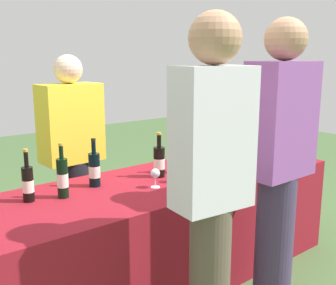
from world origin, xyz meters
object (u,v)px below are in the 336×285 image
at_px(wine_bottle_2, 94,169).
at_px(ice_bucket, 260,146).
at_px(server_pouring, 72,154).
at_px(guest_1, 279,161).
at_px(wine_bottle_5, 220,143).
at_px(wine_glass_3, 257,150).
at_px(wine_bottle_0, 28,183).
at_px(guest_0, 212,185).
at_px(wine_bottle_4, 177,158).
at_px(wine_glass_0, 155,174).
at_px(wine_glass_1, 178,169).
at_px(wine_bottle_3, 159,161).
at_px(wine_bottle_1, 63,178).
at_px(wine_glass_2, 200,167).

distance_m(wine_bottle_2, ice_bucket, 1.42).
bearing_deg(server_pouring, guest_1, 111.38).
relative_size(wine_bottle_5, wine_glass_3, 2.34).
relative_size(wine_bottle_0, server_pouring, 0.20).
bearing_deg(ice_bucket, guest_0, -149.67).
relative_size(wine_bottle_0, wine_bottle_4, 1.01).
bearing_deg(wine_glass_0, wine_glass_1, -1.71).
distance_m(wine_bottle_5, wine_glass_0, 0.96).
distance_m(wine_glass_0, guest_1, 0.76).
bearing_deg(wine_bottle_5, server_pouring, 156.77).
bearing_deg(wine_bottle_0, wine_glass_0, -19.66).
bearing_deg(wine_bottle_3, wine_glass_1, -83.13).
xyz_separation_m(wine_bottle_4, guest_0, (-0.54, -0.89, 0.13)).
bearing_deg(wine_bottle_0, wine_bottle_3, -5.34).
bearing_deg(server_pouring, wine_glass_0, 101.08).
height_order(wine_bottle_1, wine_bottle_4, wine_bottle_1).
xyz_separation_m(wine_bottle_1, wine_bottle_3, (0.70, -0.02, -0.01)).
bearing_deg(wine_bottle_4, wine_bottle_5, 12.82).
distance_m(wine_bottle_3, wine_glass_3, 0.85).
bearing_deg(wine_bottle_0, wine_bottle_4, -4.28).
bearing_deg(wine_bottle_2, wine_bottle_1, -163.58).
distance_m(wine_bottle_2, wine_bottle_4, 0.62).
relative_size(wine_bottle_3, wine_glass_3, 2.30).
distance_m(wine_bottle_0, wine_glass_1, 0.94).
xyz_separation_m(wine_bottle_1, wine_glass_2, (0.85, -0.27, -0.02)).
height_order(wine_bottle_2, wine_glass_2, wine_bottle_2).
xyz_separation_m(wine_bottle_3, server_pouring, (-0.35, 0.61, -0.01)).
bearing_deg(server_pouring, wine_bottle_5, 154.28).
relative_size(wine_bottle_1, wine_bottle_2, 1.05).
bearing_deg(guest_0, guest_1, 15.23).
relative_size(wine_glass_2, wine_glass_3, 1.05).
xyz_separation_m(wine_bottle_0, ice_bucket, (1.84, -0.18, -0.01)).
distance_m(wine_bottle_0, wine_bottle_5, 1.62).
bearing_deg(ice_bucket, wine_bottle_5, 132.81).
bearing_deg(wine_glass_1, wine_bottle_1, 164.63).
distance_m(wine_bottle_4, ice_bucket, 0.81).
bearing_deg(wine_bottle_4, wine_bottle_0, 175.72).
height_order(wine_bottle_0, wine_glass_2, wine_bottle_0).
distance_m(wine_glass_2, ice_bucket, 0.83).
xyz_separation_m(wine_glass_1, server_pouring, (-0.37, 0.79, 0.01)).
xyz_separation_m(wine_bottle_1, wine_bottle_2, (0.25, 0.07, -0.01)).
relative_size(wine_bottle_1, guest_1, 0.19).
xyz_separation_m(wine_bottle_4, wine_glass_0, (-0.33, -0.18, -0.02)).
height_order(wine_glass_3, guest_1, guest_1).
xyz_separation_m(wine_bottle_2, wine_bottle_3, (0.45, -0.09, -0.00)).
bearing_deg(guest_0, ice_bucket, 36.63).
xyz_separation_m(wine_bottle_0, wine_glass_0, (0.72, -0.26, -0.02)).
height_order(wine_bottle_0, wine_bottle_3, wine_bottle_3).
bearing_deg(server_pouring, wine_bottle_4, 127.97).
relative_size(wine_glass_1, wine_glass_2, 0.91).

